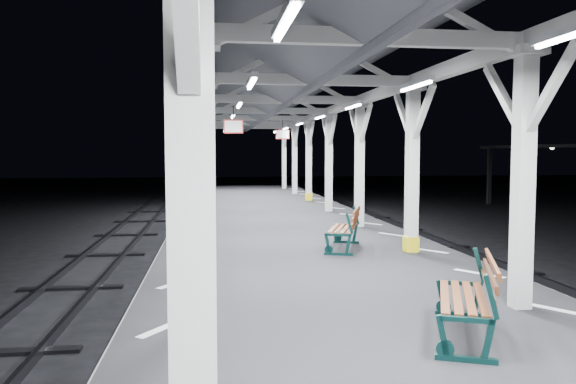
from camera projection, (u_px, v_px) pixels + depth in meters
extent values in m
plane|color=black|center=(334.00, 339.00, 9.00)|extent=(120.00, 120.00, 0.00)
cube|color=black|center=(334.00, 309.00, 8.97)|extent=(6.00, 50.00, 1.00)
cube|color=silver|center=(178.00, 283.00, 8.61)|extent=(1.00, 48.00, 0.01)
cube|color=silver|center=(479.00, 273.00, 9.26)|extent=(1.00, 48.00, 0.01)
cube|color=#2D2D33|center=(43.00, 347.00, 8.41)|extent=(0.08, 60.00, 0.16)
cube|color=black|center=(4.00, 352.00, 8.34)|extent=(2.20, 0.22, 0.06)
cube|color=silver|center=(192.00, 238.00, 2.62)|extent=(0.22, 0.22, 3.20)
cube|color=silver|center=(193.00, 16.00, 3.09)|extent=(0.10, 0.99, 0.99)
cube|color=silver|center=(204.00, 187.00, 6.58)|extent=(0.22, 0.22, 3.20)
cube|color=silver|center=(203.00, 43.00, 6.46)|extent=(0.40, 0.40, 0.12)
cube|color=silver|center=(204.00, 93.00, 7.04)|extent=(0.10, 0.99, 0.99)
cube|color=silver|center=(203.00, 82.00, 5.95)|extent=(0.10, 0.99, 0.99)
cube|color=silver|center=(207.00, 174.00, 10.53)|extent=(0.22, 0.22, 3.20)
cube|color=silver|center=(207.00, 84.00, 10.41)|extent=(0.40, 0.40, 0.12)
cube|color=yellow|center=(208.00, 249.00, 10.63)|extent=(0.26, 0.26, 0.30)
cube|color=silver|center=(207.00, 114.00, 10.99)|extent=(0.10, 0.99, 0.99)
cube|color=silver|center=(207.00, 110.00, 9.91)|extent=(0.10, 0.99, 0.99)
cube|color=silver|center=(209.00, 168.00, 14.49)|extent=(0.22, 0.22, 3.20)
cube|color=silver|center=(208.00, 103.00, 14.37)|extent=(0.40, 0.40, 0.12)
cube|color=silver|center=(209.00, 124.00, 14.95)|extent=(0.10, 0.99, 0.99)
cube|color=silver|center=(208.00, 122.00, 13.86)|extent=(0.10, 0.99, 0.99)
cube|color=silver|center=(210.00, 165.00, 18.44)|extent=(0.22, 0.22, 3.20)
cube|color=silver|center=(209.00, 114.00, 18.32)|extent=(0.40, 0.40, 0.12)
cube|color=silver|center=(209.00, 130.00, 18.90)|extent=(0.10, 0.99, 0.99)
cube|color=silver|center=(209.00, 129.00, 17.82)|extent=(0.10, 0.99, 0.99)
cube|color=silver|center=(210.00, 162.00, 22.39)|extent=(0.22, 0.22, 3.20)
cube|color=silver|center=(210.00, 121.00, 22.28)|extent=(0.40, 0.40, 0.12)
cube|color=yellow|center=(210.00, 198.00, 22.50)|extent=(0.26, 0.26, 0.30)
cube|color=silver|center=(210.00, 134.00, 22.86)|extent=(0.10, 0.99, 0.99)
cube|color=silver|center=(210.00, 133.00, 21.77)|extent=(0.10, 0.99, 0.99)
cube|color=silver|center=(210.00, 161.00, 26.35)|extent=(0.22, 0.22, 3.20)
cube|color=silver|center=(210.00, 125.00, 26.23)|extent=(0.40, 0.40, 0.12)
cube|color=silver|center=(210.00, 137.00, 26.81)|extent=(0.10, 0.99, 0.99)
cube|color=silver|center=(210.00, 136.00, 25.72)|extent=(0.10, 0.99, 0.99)
cube|color=silver|center=(211.00, 160.00, 30.30)|extent=(0.22, 0.22, 3.20)
cube|color=silver|center=(210.00, 129.00, 30.19)|extent=(0.40, 0.40, 0.12)
cube|color=silver|center=(211.00, 139.00, 30.77)|extent=(0.10, 0.99, 0.99)
cube|color=silver|center=(211.00, 138.00, 29.68)|extent=(0.10, 0.99, 0.99)
cube|color=silver|center=(523.00, 184.00, 7.11)|extent=(0.22, 0.22, 3.20)
cube|color=silver|center=(527.00, 51.00, 6.99)|extent=(0.40, 0.40, 0.12)
cube|color=silver|center=(503.00, 97.00, 7.57)|extent=(0.10, 0.99, 0.99)
cube|color=silver|center=(552.00, 88.00, 6.48)|extent=(0.10, 0.99, 0.99)
cube|color=silver|center=(412.00, 173.00, 11.06)|extent=(0.22, 0.22, 3.20)
cube|color=silver|center=(413.00, 88.00, 10.95)|extent=(0.40, 0.40, 0.12)
cube|color=yellow|center=(411.00, 244.00, 11.16)|extent=(0.26, 0.26, 0.30)
cube|color=silver|center=(403.00, 116.00, 11.53)|extent=(0.10, 0.99, 0.99)
cube|color=silver|center=(423.00, 112.00, 10.44)|extent=(0.10, 0.99, 0.99)
cube|color=silver|center=(359.00, 167.00, 15.02)|extent=(0.22, 0.22, 3.20)
cube|color=silver|center=(360.00, 105.00, 14.90)|extent=(0.40, 0.40, 0.12)
cube|color=silver|center=(355.00, 125.00, 15.48)|extent=(0.10, 0.99, 0.99)
cube|color=silver|center=(365.00, 123.00, 14.39)|extent=(0.10, 0.99, 0.99)
cube|color=silver|center=(329.00, 164.00, 18.97)|extent=(0.22, 0.22, 3.20)
cube|color=silver|center=(329.00, 115.00, 18.85)|extent=(0.40, 0.40, 0.12)
cube|color=silver|center=(326.00, 131.00, 19.43)|extent=(0.10, 0.99, 0.99)
cube|color=silver|center=(332.00, 129.00, 18.35)|extent=(0.10, 0.99, 0.99)
cube|color=silver|center=(309.00, 162.00, 22.93)|extent=(0.22, 0.22, 3.20)
cube|color=silver|center=(309.00, 121.00, 22.81)|extent=(0.40, 0.40, 0.12)
cube|color=yellow|center=(309.00, 197.00, 23.03)|extent=(0.26, 0.26, 0.30)
cube|color=silver|center=(307.00, 134.00, 23.39)|extent=(0.10, 0.99, 0.99)
cube|color=silver|center=(311.00, 133.00, 22.30)|extent=(0.10, 0.99, 0.99)
cube|color=silver|center=(295.00, 161.00, 26.88)|extent=(0.22, 0.22, 3.20)
cube|color=silver|center=(295.00, 126.00, 26.76)|extent=(0.40, 0.40, 0.12)
cube|color=silver|center=(293.00, 137.00, 27.34)|extent=(0.10, 0.99, 0.99)
cube|color=silver|center=(296.00, 136.00, 26.26)|extent=(0.10, 0.99, 0.99)
cube|color=silver|center=(284.00, 160.00, 30.84)|extent=(0.22, 0.22, 3.20)
cube|color=silver|center=(284.00, 129.00, 30.72)|extent=(0.40, 0.40, 0.12)
cube|color=silver|center=(283.00, 139.00, 31.30)|extent=(0.10, 0.99, 0.99)
cube|color=silver|center=(285.00, 138.00, 30.21)|extent=(0.10, 0.99, 0.99)
cube|color=silver|center=(205.00, 61.00, 8.43)|extent=(0.18, 48.00, 0.24)
cube|color=silver|center=(458.00, 66.00, 8.96)|extent=(0.18, 48.00, 0.24)
cube|color=silver|center=(371.00, 37.00, 6.72)|extent=(4.20, 0.14, 0.20)
cube|color=silver|center=(313.00, 80.00, 10.67)|extent=(4.20, 0.14, 0.20)
cube|color=silver|center=(285.00, 99.00, 14.63)|extent=(4.20, 0.14, 0.20)
cube|color=silver|center=(270.00, 111.00, 18.58)|extent=(4.20, 0.14, 0.20)
cube|color=silver|center=(260.00, 118.00, 22.53)|extent=(4.20, 0.14, 0.20)
cube|color=silver|center=(253.00, 123.00, 26.49)|extent=(4.20, 0.14, 0.20)
cube|color=silver|center=(248.00, 127.00, 30.44)|extent=(4.20, 0.14, 0.20)
cube|color=silver|center=(336.00, 3.00, 8.63)|extent=(0.16, 48.00, 0.20)
cube|color=#505358|center=(251.00, 25.00, 8.48)|extent=(2.80, 49.00, 1.45)
cube|color=#505358|center=(416.00, 30.00, 8.83)|extent=(2.80, 49.00, 1.45)
cube|color=silver|center=(285.00, 18.00, 4.59)|extent=(0.10, 1.35, 0.08)
cube|color=white|center=(285.00, 24.00, 4.59)|extent=(0.05, 1.25, 0.05)
cube|color=silver|center=(252.00, 80.00, 8.54)|extent=(0.10, 1.35, 0.08)
cube|color=white|center=(252.00, 83.00, 8.54)|extent=(0.05, 1.25, 0.05)
cube|color=silver|center=(239.00, 103.00, 12.50)|extent=(0.10, 1.35, 0.08)
cube|color=white|center=(239.00, 105.00, 12.50)|extent=(0.05, 1.25, 0.05)
cube|color=silver|center=(233.00, 115.00, 16.45)|extent=(0.10, 1.35, 0.08)
cube|color=white|center=(233.00, 117.00, 16.45)|extent=(0.05, 1.25, 0.05)
cube|color=silver|center=(229.00, 122.00, 20.40)|extent=(0.10, 1.35, 0.08)
cube|color=white|center=(229.00, 123.00, 20.41)|extent=(0.05, 1.25, 0.05)
cube|color=silver|center=(226.00, 127.00, 24.36)|extent=(0.10, 1.35, 0.08)
cube|color=white|center=(226.00, 128.00, 24.36)|extent=(0.05, 1.25, 0.05)
cube|color=silver|center=(224.00, 131.00, 28.31)|extent=(0.10, 1.35, 0.08)
cube|color=white|center=(224.00, 132.00, 28.32)|extent=(0.05, 1.25, 0.05)
cube|color=silver|center=(415.00, 83.00, 8.89)|extent=(0.10, 1.35, 0.08)
cube|color=white|center=(415.00, 86.00, 8.89)|extent=(0.05, 1.25, 0.05)
cube|color=silver|center=(353.00, 104.00, 12.84)|extent=(0.10, 1.35, 0.08)
cube|color=white|center=(353.00, 107.00, 12.84)|extent=(0.05, 1.25, 0.05)
cube|color=silver|center=(320.00, 116.00, 16.80)|extent=(0.10, 1.35, 0.08)
cube|color=white|center=(320.00, 117.00, 16.80)|extent=(0.05, 1.25, 0.05)
cube|color=silver|center=(299.00, 123.00, 20.75)|extent=(0.10, 1.35, 0.08)
cube|color=white|center=(299.00, 124.00, 20.75)|extent=(0.05, 1.25, 0.05)
cube|color=silver|center=(286.00, 127.00, 24.70)|extent=(0.10, 1.35, 0.08)
cube|color=white|center=(286.00, 129.00, 24.71)|extent=(0.05, 1.25, 0.05)
cube|color=silver|center=(275.00, 131.00, 28.66)|extent=(0.10, 1.35, 0.08)
cube|color=white|center=(275.00, 132.00, 28.66)|extent=(0.05, 1.25, 0.05)
cylinder|color=black|center=(233.00, 113.00, 14.39)|extent=(0.02, 0.02, 0.36)
cube|color=red|center=(233.00, 126.00, 14.41)|extent=(0.50, 0.03, 0.35)
cube|color=white|center=(233.00, 126.00, 14.41)|extent=(0.44, 0.04, 0.29)
cylinder|color=black|center=(283.00, 125.00, 20.71)|extent=(0.02, 0.02, 0.36)
cube|color=red|center=(283.00, 134.00, 20.73)|extent=(0.50, 0.03, 0.35)
cube|color=white|center=(283.00, 134.00, 20.73)|extent=(0.44, 0.05, 0.29)
cube|color=black|center=(489.00, 176.00, 32.50)|extent=(0.20, 0.20, 3.30)
sphere|color=silver|center=(552.00, 148.00, 26.45)|extent=(0.20, 0.20, 0.20)
sphere|color=silver|center=(490.00, 149.00, 32.39)|extent=(0.20, 0.20, 0.20)
cube|color=#0B2C2A|center=(466.00, 360.00, 5.34)|extent=(0.56, 0.28, 0.06)
cube|color=#0B2C2A|center=(443.00, 338.00, 5.38)|extent=(0.16, 0.10, 0.45)
cube|color=#0B2C2A|center=(488.00, 341.00, 5.28)|extent=(0.14, 0.10, 0.45)
cube|color=#0B2C2A|center=(491.00, 297.00, 5.25)|extent=(0.16, 0.10, 0.42)
cube|color=#0B2C2A|center=(460.00, 314.00, 6.84)|extent=(0.56, 0.28, 0.06)
cube|color=#0B2C2A|center=(442.00, 298.00, 6.88)|extent=(0.16, 0.10, 0.45)
cube|color=#0B2C2A|center=(477.00, 300.00, 6.77)|extent=(0.14, 0.10, 0.45)
cube|color=#0B2C2A|center=(479.00, 265.00, 6.74)|extent=(0.16, 0.10, 0.42)
cube|color=brown|center=(445.00, 296.00, 6.11)|extent=(0.64, 1.39, 0.03)
cube|color=brown|center=(457.00, 297.00, 6.08)|extent=(0.64, 1.39, 0.03)
cube|color=brown|center=(469.00, 298.00, 6.05)|extent=(0.64, 1.39, 0.03)
cube|color=brown|center=(481.00, 299.00, 6.01)|extent=(0.64, 1.39, 0.03)
cube|color=brown|center=(488.00, 286.00, 5.99)|extent=(0.61, 1.38, 0.09)
cube|color=brown|center=(490.00, 275.00, 5.97)|extent=(0.61, 1.38, 0.09)
cube|color=brown|center=(493.00, 263.00, 5.96)|extent=(0.61, 1.38, 0.09)
cube|color=#0B2C2A|center=(338.00, 254.00, 10.88)|extent=(0.55, 0.24, 0.06)
cube|color=#0B2C2A|center=(328.00, 244.00, 10.91)|extent=(0.15, 0.09, 0.44)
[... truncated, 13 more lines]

